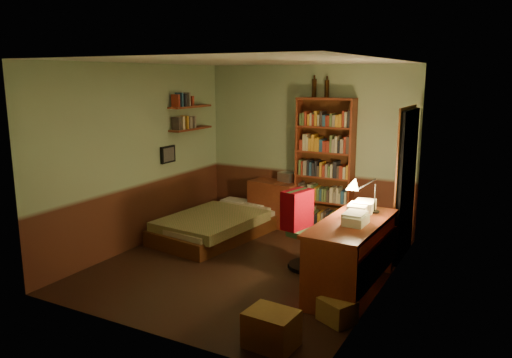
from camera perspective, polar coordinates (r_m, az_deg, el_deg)
The scene contains 24 objects.
floor at distance 6.65m, azimuth -1.04°, elevation -9.80°, with size 3.50×4.00×0.02m, color black.
ceiling at distance 6.19m, azimuth -1.13°, elevation 13.40°, with size 3.50×4.00×0.02m, color silver.
wall_back at distance 8.07m, azimuth 5.95°, elevation 3.63°, with size 3.50×0.02×2.60m, color #91AB86.
wall_left at distance 7.30m, azimuth -13.22°, elevation 2.52°, with size 0.02×4.00×2.60m, color #91AB86.
wall_right at distance 5.65m, azimuth 14.67°, elevation -0.19°, with size 0.02×4.00×2.60m, color #91AB86.
wall_front at distance 4.68m, azimuth -13.27°, elevation -2.56°, with size 3.50×0.02×2.60m, color #91AB86.
doorway at distance 6.96m, azimuth 16.80°, elevation -0.63°, with size 0.06×0.90×2.00m, color black.
door_trim at distance 6.97m, azimuth 16.52°, elevation -0.60°, with size 0.02×0.98×2.08m, color #45230F.
bed at distance 7.72m, azimuth -4.26°, elevation -4.27°, with size 1.10×2.05×0.61m, color olive.
dresser at distance 8.23m, azimuth 2.14°, elevation -2.80°, with size 0.82×0.41×0.73m, color maroon.
mini_stereo at distance 8.17m, azimuth 3.64°, elevation 0.25°, with size 0.27×0.21×0.15m, color #B2B2B7.
bookshelf at distance 7.84m, azimuth 7.83°, elevation 1.50°, with size 0.90×0.28×2.10m, color maroon.
bottle_left at distance 7.91m, azimuth 6.67°, elevation 10.28°, with size 0.07×0.07×0.28m, color black.
bottle_right at distance 7.84m, azimuth 8.09°, elevation 10.18°, with size 0.07×0.07×0.26m, color black.
desk at distance 5.84m, azimuth 10.79°, elevation -8.68°, with size 0.64×1.54×0.83m, color maroon.
paper_stack at distance 6.15m, azimuth 12.29°, elevation -3.03°, with size 0.23×0.31×0.13m, color silver.
desk_lamp at distance 6.06m, azimuth 13.48°, elevation -1.16°, with size 0.17×0.17×0.57m, color black.
office_chair at distance 6.39m, azimuth 6.13°, elevation -6.13°, with size 0.48×0.42×0.95m, color #325933.
red_jacket at distance 6.11m, azimuth 3.46°, elevation 0.13°, with size 0.23×0.42×0.50m, color #980614.
wall_shelf_lower at distance 8.04m, azimuth -7.47°, elevation 5.71°, with size 0.20×0.90×0.03m, color maroon.
wall_shelf_upper at distance 8.01m, azimuth -7.53°, elevation 8.20°, with size 0.20×0.90×0.03m, color maroon.
framed_picture at distance 7.74m, azimuth -10.04°, elevation 2.78°, with size 0.04×0.32×0.26m, color black.
cardboard_box_a at distance 4.74m, azimuth 1.77°, elevation -16.75°, with size 0.45×0.36×0.34m, color olive.
cardboard_box_b at distance 5.24m, azimuth 9.25°, elevation -14.63°, with size 0.33×0.28×0.24m, color olive.
Camera 1 is at (3.04, -5.38, 2.43)m, focal length 35.00 mm.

